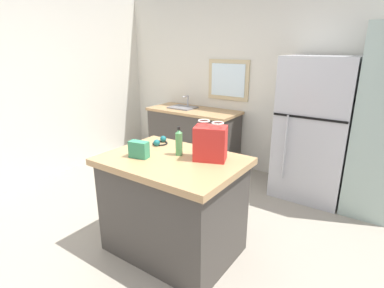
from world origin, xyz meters
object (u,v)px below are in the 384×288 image
object	(u,v)px
refrigerator	(314,130)
shopping_bag	(210,143)
tall_cabinet	(380,124)
kitchen_island	(173,205)
bottle	(179,142)
small_box	(139,150)
ear_defenders	(160,142)

from	to	relation	value
refrigerator	shopping_bag	xyz separation A→B (m)	(-0.44, -1.72, 0.20)
tall_cabinet	kitchen_island	bearing A→B (deg)	-126.50
kitchen_island	bottle	xyz separation A→B (m)	(-0.00, 0.10, 0.57)
kitchen_island	small_box	size ratio (longest dim) A/B	7.16
tall_cabinet	bottle	size ratio (longest dim) A/B	8.03
bottle	ear_defenders	size ratio (longest dim) A/B	1.31
kitchen_island	tall_cabinet	xyz separation A→B (m)	(1.39, 1.88, 0.57)
small_box	shopping_bag	bearing A→B (deg)	30.15
kitchen_island	ear_defenders	distance (m)	0.64
kitchen_island	bottle	bearing A→B (deg)	90.86
bottle	small_box	bearing A→B (deg)	-134.55
kitchen_island	small_box	distance (m)	0.60
bottle	kitchen_island	bearing A→B (deg)	-89.14
kitchen_island	tall_cabinet	distance (m)	2.41
kitchen_island	bottle	size ratio (longest dim) A/B	4.65
bottle	ear_defenders	distance (m)	0.39
kitchen_island	tall_cabinet	bearing A→B (deg)	53.50
refrigerator	ear_defenders	bearing A→B (deg)	-123.35
tall_cabinet	small_box	bearing A→B (deg)	-128.93
tall_cabinet	small_box	distance (m)	2.60
refrigerator	shopping_bag	distance (m)	1.78
shopping_bag	kitchen_island	bearing A→B (deg)	-150.41
refrigerator	ear_defenders	world-z (taller)	refrigerator
kitchen_island	refrigerator	bearing A→B (deg)	69.00
refrigerator	small_box	size ratio (longest dim) A/B	10.33
refrigerator	small_box	xyz separation A→B (m)	(-0.97, -2.02, 0.12)
refrigerator	small_box	bearing A→B (deg)	-115.53
refrigerator	bottle	world-z (taller)	refrigerator
kitchen_island	shopping_bag	xyz separation A→B (m)	(0.28, 0.16, 0.60)
shopping_bag	ear_defenders	bearing A→B (deg)	171.99
tall_cabinet	bottle	distance (m)	2.26
kitchen_island	small_box	bearing A→B (deg)	-149.22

